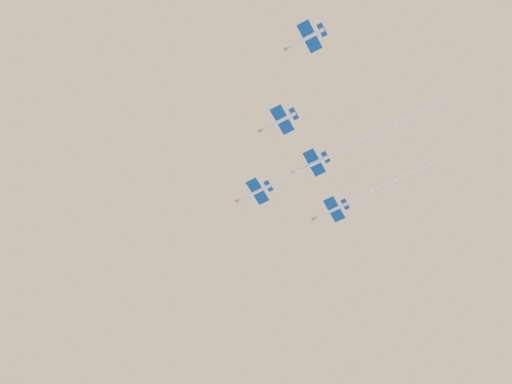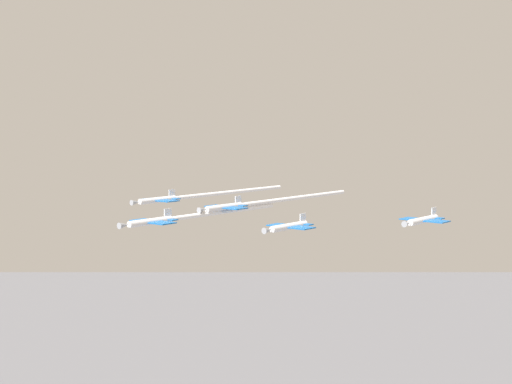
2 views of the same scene
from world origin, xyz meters
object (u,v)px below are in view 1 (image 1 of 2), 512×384
Objects in this scene: jet_port_inner at (280,121)px; jet_starboard_inner at (367,194)px; jet_starboard_outer at (307,38)px; jet_lead at (282,180)px; jet_port_outer at (349,146)px.

jet_port_inner is 0.26× the size of jet_starboard_inner.
jet_lead is at bearing 36.59° from jet_starboard_outer.
jet_port_inner is at bearing -154.13° from jet_lead.
jet_starboard_outer is at bearing -174.02° from jet_starboard_inner.
jet_lead is 0.85× the size of jet_starboard_inner.
jet_port_outer is (-16.59, -6.26, -0.37)m from jet_starboard_inner.
jet_port_outer is at bearing -173.25° from jet_starboard_inner.
jet_port_inner is 24.91m from jet_starboard_outer.
jet_lead reaches higher than jet_starboard_outer.
jet_lead is 3.26× the size of jet_port_inner.
jet_starboard_inner reaches higher than jet_lead.
jet_port_outer reaches higher than jet_starboard_outer.
jet_starboard_inner is 53.13m from jet_starboard_outer.
jet_starboard_inner reaches higher than jet_starboard_outer.
jet_starboard_outer is (-49.93, -18.10, -1.54)m from jet_starboard_inner.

